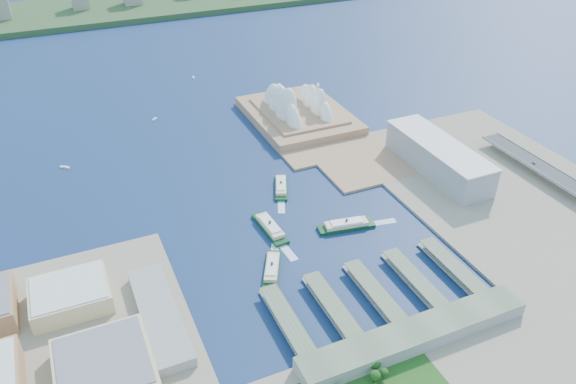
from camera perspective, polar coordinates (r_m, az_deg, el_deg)
name	(u,v)px	position (r m, az deg, el deg)	size (l,w,h in m)	color
ground	(321,251)	(552.32, 3.36, -6.05)	(3000.00, 3000.00, 0.00)	#0D1C40
east_land	(546,220)	(651.00, 24.71, -2.57)	(240.00, 500.00, 3.00)	gray
peninsula	(306,124)	(790.33, 1.84, 6.90)	(135.00, 220.00, 3.00)	#9C7355
far_shore	(131,6)	(1416.50, -15.67, 17.70)	(2200.00, 260.00, 12.00)	#2D4926
opera_house	(299,99)	(793.13, 1.09, 9.43)	(134.00, 180.00, 58.00)	white
toaster_building	(438,157)	(689.90, 14.99, 3.42)	(45.00, 155.00, 35.00)	gray
west_buildings	(53,379)	(454.25, -22.77, -17.10)	(200.00, 280.00, 27.00)	#9C734E
ferry_wharves	(374,292)	(506.32, 8.69, -10.04)	(184.00, 90.00, 9.30)	#58634B
terminal_building	(415,336)	(469.93, 12.75, -14.05)	(200.00, 28.00, 12.00)	gray
ferry_a	(270,226)	(576.30, -1.85, -3.42)	(15.17, 59.61, 11.27)	#0D361A
ferry_b	(281,185)	(642.22, -0.72, 0.71)	(13.64, 53.60, 10.14)	#0D361A
ferry_c	(272,267)	(526.14, -1.64, -7.59)	(13.66, 53.66, 10.15)	#0D361A
ferry_d	(346,223)	(582.06, 5.96, -3.20)	(15.18, 59.63, 11.28)	#0D361A
boat_a	(65,167)	(737.84, -21.74, 2.39)	(3.10, 12.42, 2.39)	white
boat_b	(155,119)	(828.89, -13.40, 7.25)	(3.15, 9.01, 2.43)	white
boat_c	(318,85)	(923.90, 3.07, 10.80)	(3.61, 12.39, 2.79)	white
boat_e	(193,77)	(967.96, -9.58, 11.42)	(3.08, 9.69, 2.38)	white
car_c	(533,163)	(725.34, 23.67, 2.71)	(2.04, 5.03, 1.46)	slate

